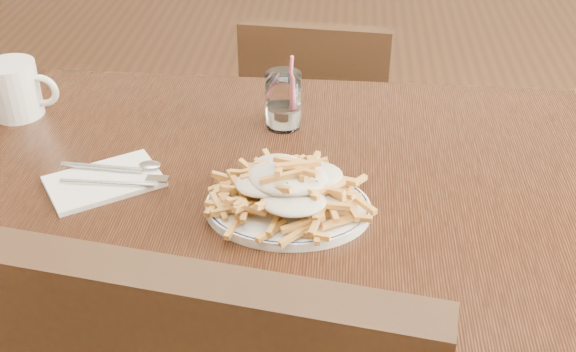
# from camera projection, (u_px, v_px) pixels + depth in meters

# --- Properties ---
(table) EXTENTS (1.20, 0.80, 0.75)m
(table) POSITION_uv_depth(u_px,v_px,m) (273.00, 218.00, 1.28)
(table) COLOR black
(table) RESTS_ON ground
(chair_far) EXTENTS (0.40, 0.40, 0.80)m
(chair_far) POSITION_uv_depth(u_px,v_px,m) (316.00, 134.00, 1.96)
(chair_far) COLOR black
(chair_far) RESTS_ON ground
(fries_plate) EXTENTS (0.29, 0.26, 0.02)m
(fries_plate) POSITION_uv_depth(u_px,v_px,m) (288.00, 207.00, 1.16)
(fries_plate) COLOR white
(fries_plate) RESTS_ON table
(loaded_fries) EXTENTS (0.25, 0.20, 0.07)m
(loaded_fries) POSITION_uv_depth(u_px,v_px,m) (288.00, 183.00, 1.13)
(loaded_fries) COLOR #BF883A
(loaded_fries) RESTS_ON fries_plate
(napkin) EXTENTS (0.22, 0.20, 0.01)m
(napkin) POSITION_uv_depth(u_px,v_px,m) (104.00, 181.00, 1.23)
(napkin) COLOR white
(napkin) RESTS_ON table
(cutlery) EXTENTS (0.20, 0.07, 0.01)m
(cutlery) POSITION_uv_depth(u_px,v_px,m) (104.00, 176.00, 1.23)
(cutlery) COLOR silver
(cutlery) RESTS_ON napkin
(water_glass) EXTENTS (0.07, 0.07, 0.15)m
(water_glass) POSITION_uv_depth(u_px,v_px,m) (283.00, 104.00, 1.37)
(water_glass) COLOR white
(water_glass) RESTS_ON table
(coffee_mug) EXTENTS (0.14, 0.10, 0.11)m
(coffee_mug) POSITION_uv_depth(u_px,v_px,m) (16.00, 89.00, 1.41)
(coffee_mug) COLOR white
(coffee_mug) RESTS_ON table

